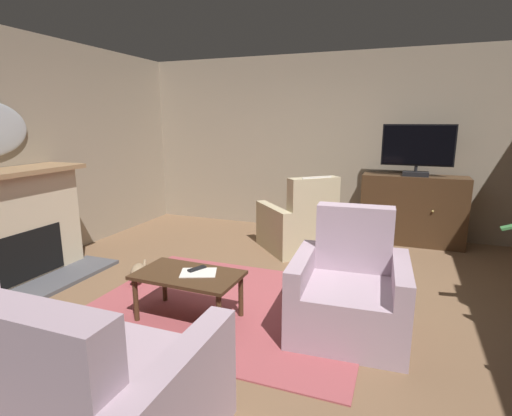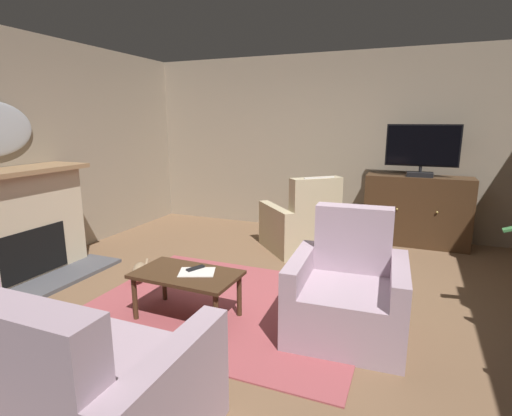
# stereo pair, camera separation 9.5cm
# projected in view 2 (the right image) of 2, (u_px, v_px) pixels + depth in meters

# --- Properties ---
(ground_plane) EXTENTS (6.56, 6.18, 0.04)m
(ground_plane) POSITION_uv_depth(u_px,v_px,m) (268.00, 305.00, 3.75)
(ground_plane) COLOR brown
(wall_back) EXTENTS (6.56, 0.10, 2.69)m
(wall_back) POSITION_uv_depth(u_px,v_px,m) (333.00, 144.00, 6.03)
(wall_back) COLOR gray
(wall_back) RESTS_ON ground_plane
(wall_left) EXTENTS (0.10, 6.18, 2.69)m
(wall_left) POSITION_uv_depth(u_px,v_px,m) (26.00, 152.00, 4.57)
(wall_left) COLOR gray
(wall_left) RESTS_ON ground_plane
(rug_central) EXTENTS (2.50, 1.95, 0.01)m
(rug_central) POSITION_uv_depth(u_px,v_px,m) (228.00, 304.00, 3.70)
(rug_central) COLOR #9E474C
(rug_central) RESTS_ON ground_plane
(fireplace) EXTENTS (0.91, 1.61, 1.21)m
(fireplace) POSITION_uv_depth(u_px,v_px,m) (19.00, 228.00, 4.21)
(fireplace) COLOR #4C4C51
(fireplace) RESTS_ON ground_plane
(tv_cabinet) EXTENTS (1.38, 0.45, 0.97)m
(tv_cabinet) POSITION_uv_depth(u_px,v_px,m) (416.00, 212.00, 5.44)
(tv_cabinet) COLOR black
(tv_cabinet) RESTS_ON ground_plane
(television) EXTENTS (0.92, 0.20, 0.69)m
(television) POSITION_uv_depth(u_px,v_px,m) (422.00, 149.00, 5.20)
(television) COLOR black
(television) RESTS_ON tv_cabinet
(coffee_table) EXTENTS (0.91, 0.54, 0.43)m
(coffee_table) POSITION_uv_depth(u_px,v_px,m) (187.00, 279.00, 3.37)
(coffee_table) COLOR #422B19
(coffee_table) RESTS_ON ground_plane
(tv_remote) EXTENTS (0.12, 0.17, 0.02)m
(tv_remote) POSITION_uv_depth(u_px,v_px,m) (196.00, 268.00, 3.43)
(tv_remote) COLOR black
(tv_remote) RESTS_ON coffee_table
(folded_newspaper) EXTENTS (0.36, 0.32, 0.01)m
(folded_newspaper) POSITION_uv_depth(u_px,v_px,m) (197.00, 272.00, 3.37)
(folded_newspaper) COLOR silver
(folded_newspaper) RESTS_ON coffee_table
(sofa_floral) EXTENTS (2.04, 0.93, 0.97)m
(sofa_floral) POSITION_uv_depth(u_px,v_px,m) (21.00, 374.00, 2.18)
(sofa_floral) COLOR #AD93A3
(sofa_floral) RESTS_ON ground_plane
(armchair_by_fireplace) EXTENTS (0.95, 0.90, 1.00)m
(armchair_by_fireplace) POSITION_uv_depth(u_px,v_px,m) (347.00, 295.00, 3.17)
(armchair_by_fireplace) COLOR #AD93A3
(armchair_by_fireplace) RESTS_ON ground_plane
(armchair_angled_to_table) EXTENTS (1.27, 1.27, 1.04)m
(armchair_angled_to_table) POSITION_uv_depth(u_px,v_px,m) (304.00, 227.00, 5.23)
(armchair_angled_to_table) COLOR tan
(armchair_angled_to_table) RESTS_ON ground_plane
(cat) EXTENTS (0.35, 0.60, 0.18)m
(cat) POSITION_uv_depth(u_px,v_px,m) (139.00, 271.00, 4.30)
(cat) COLOR #937A5B
(cat) RESTS_ON ground_plane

